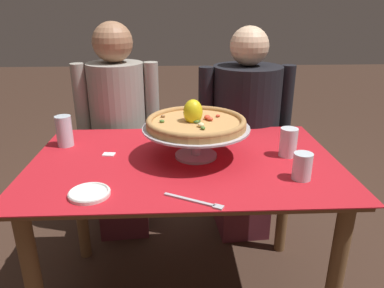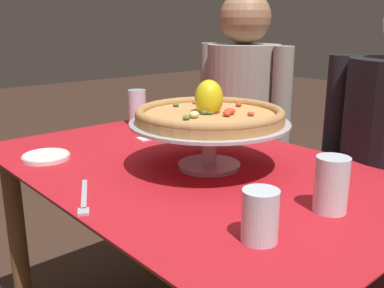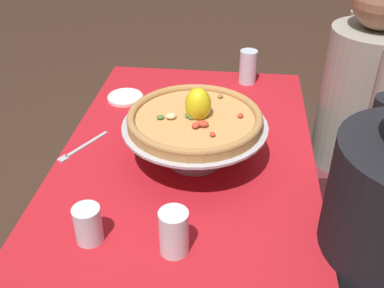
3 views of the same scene
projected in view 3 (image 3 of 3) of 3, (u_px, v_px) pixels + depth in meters
name	position (u px, v px, depth m)	size (l,w,h in m)	color
dining_table	(188.00, 177.00, 1.54)	(1.25, 0.81, 0.71)	brown
pizza_stand	(195.00, 133.00, 1.38)	(0.44, 0.44, 0.13)	#B7B7C1
pizza	(195.00, 118.00, 1.35)	(0.40, 0.40, 0.11)	tan
water_glass_front_right	(88.00, 226.00, 1.12)	(0.07, 0.07, 0.10)	silver
water_glass_side_right	(174.00, 235.00, 1.09)	(0.07, 0.07, 0.12)	white
water_glass_back_left	(248.00, 68.00, 1.86)	(0.07, 0.07, 0.14)	silver
side_plate	(125.00, 97.00, 1.77)	(0.14, 0.14, 0.02)	white
dinner_fork	(81.00, 148.00, 1.48)	(0.19, 0.12, 0.01)	#B7B7C1
sugar_packet	(214.00, 104.00, 1.73)	(0.05, 0.04, 0.01)	white
diner_left	(353.00, 136.00, 1.79)	(0.46, 0.34, 1.23)	maroon
diner_right	(383.00, 276.00, 1.19)	(0.53, 0.40, 1.21)	maroon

